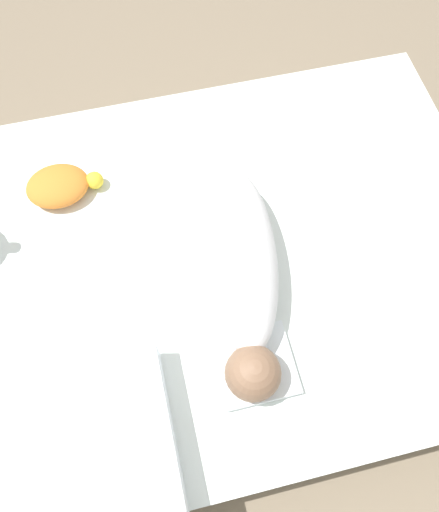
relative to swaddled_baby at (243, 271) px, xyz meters
The scene contains 6 objects.
ground_plane 0.27m from the swaddled_baby, 136.47° to the left, with size 12.00×12.00×0.00m, color #7A6B56.
bed_mattress 0.20m from the swaddled_baby, 136.47° to the left, with size 1.57×1.09×0.17m.
burp_cloth 0.22m from the swaddled_baby, 96.30° to the right, with size 0.17×0.17×0.02m.
swaddled_baby is the anchor object (origin of this frame).
pillow 0.51m from the swaddled_baby, 141.14° to the right, with size 0.33×0.39×0.10m.
turtle_plush 0.54m from the swaddled_baby, 137.72° to the left, with size 0.20×0.13×0.07m.
Camera 1 is at (-0.07, -0.52, 1.31)m, focal length 35.00 mm.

